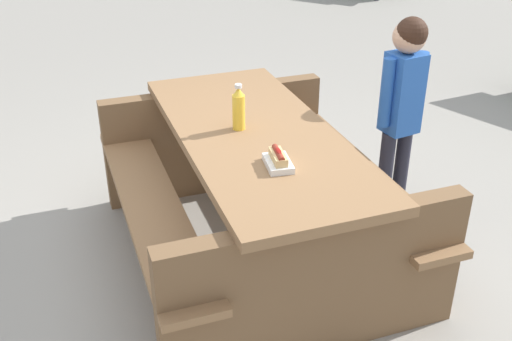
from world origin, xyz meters
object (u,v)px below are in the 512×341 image
at_px(soda_bottle, 239,109).
at_px(hotdog_tray, 278,160).
at_px(child_in_coat, 403,94).
at_px(picnic_table, 256,184).

height_order(soda_bottle, hotdog_tray, soda_bottle).
height_order(soda_bottle, child_in_coat, child_in_coat).
bearing_deg(soda_bottle, hotdog_tray, 5.67).
bearing_deg(picnic_table, hotdog_tray, -4.03).
relative_size(soda_bottle, child_in_coat, 0.20).
xyz_separation_m(soda_bottle, hotdog_tray, (0.45, 0.04, -0.08)).
xyz_separation_m(picnic_table, hotdog_tray, (0.39, -0.03, 0.34)).
relative_size(hotdog_tray, child_in_coat, 0.16).
xyz_separation_m(picnic_table, child_in_coat, (-0.14, 0.93, 0.34)).
bearing_deg(soda_bottle, picnic_table, 50.35).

